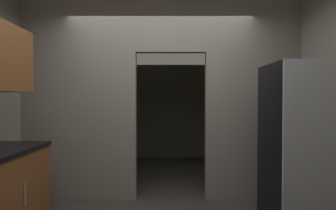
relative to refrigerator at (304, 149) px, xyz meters
The scene contains 3 objects.
kitchen_partition 1.89m from the refrigerator, 148.34° to the left, with size 3.80×0.12×2.70m.
adjoining_room_shell 3.25m from the refrigerator, 117.94° to the left, with size 3.80×2.72×2.70m.
refrigerator is the anchor object (origin of this frame).
Camera 1 is at (0.10, -2.39, 1.37)m, focal length 28.17 mm.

